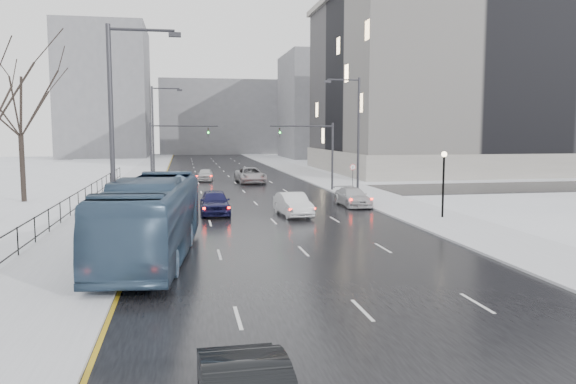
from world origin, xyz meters
TOP-DOWN VIEW (x-y plane):
  - road at (0.00, 60.00)m, footprint 16.00×150.00m
  - cross_road at (0.00, 48.00)m, footprint 130.00×10.00m
  - sidewalk_left at (-10.50, 60.00)m, footprint 5.00×150.00m
  - sidewalk_right at (10.50, 60.00)m, footprint 5.00×150.00m
  - park_strip at (-20.00, 60.00)m, footprint 14.00×150.00m
  - tree_park_e at (-18.20, 44.00)m, footprint 9.45×9.45m
  - iron_fence at (-13.00, 30.00)m, footprint 0.06×70.00m
  - streetlight_r_mid at (8.17, 40.00)m, footprint 2.95×0.25m
  - streetlight_l_near at (-8.17, 20.00)m, footprint 2.95×0.25m
  - streetlight_l_far at (-8.17, 52.00)m, footprint 2.95×0.25m
  - lamppost_r_mid at (11.00, 30.00)m, footprint 0.36×0.36m
  - mast_signal_right at (7.33, 48.00)m, footprint 6.10×0.33m
  - mast_signal_left at (-7.33, 48.00)m, footprint 6.10×0.33m
  - no_uturn_sign at (9.20, 44.00)m, footprint 0.60×0.06m
  - civic_building at (35.00, 72.00)m, footprint 41.00×31.00m
  - bldg_far_right at (28.00, 115.00)m, footprint 24.00×20.00m
  - bldg_far_left at (-22.00, 125.00)m, footprint 18.00×22.00m
  - bldg_far_center at (4.00, 140.00)m, footprint 30.00×18.00m
  - bus at (-7.00, 21.76)m, footprint 4.44×13.40m
  - sedan_center_near at (-3.50, 34.79)m, footprint 2.01×4.94m
  - sedan_right_near at (1.66, 33.12)m, footprint 2.07×4.86m
  - sedan_right_cross at (1.65, 57.51)m, footprint 3.15×6.27m
  - sedan_right_far at (7.10, 37.15)m, footprint 2.10×4.82m
  - sedan_center_far at (-3.14, 60.79)m, footprint 2.16×4.38m

SIDE VIEW (x-z plane):
  - tree_park_e at x=-18.20m, z-range -6.75..6.75m
  - road at x=0.00m, z-range 0.00..0.04m
  - cross_road at x=0.00m, z-range 0.00..0.04m
  - park_strip at x=-20.00m, z-range 0.00..0.12m
  - sidewalk_left at x=-10.50m, z-range 0.00..0.16m
  - sidewalk_right at x=10.50m, z-range 0.00..0.16m
  - sedan_right_far at x=7.10m, z-range 0.04..1.42m
  - sedan_center_far at x=-3.14m, z-range 0.04..1.48m
  - sedan_right_near at x=1.66m, z-range 0.04..1.60m
  - sedan_center_near at x=-3.50m, z-range 0.04..1.72m
  - sedan_right_cross at x=1.65m, z-range 0.04..1.74m
  - iron_fence at x=-13.00m, z-range 0.26..1.56m
  - bus at x=-7.00m, z-range 0.04..3.70m
  - no_uturn_sign at x=9.20m, z-range 0.95..3.65m
  - lamppost_r_mid at x=11.00m, z-range 0.80..5.08m
  - mast_signal_right at x=7.33m, z-range 0.86..7.36m
  - mast_signal_left at x=-7.33m, z-range 0.86..7.36m
  - streetlight_r_mid at x=8.17m, z-range 0.62..10.62m
  - streetlight_l_near at x=-8.17m, z-range 0.62..10.62m
  - streetlight_l_far at x=-8.17m, z-range 0.62..10.62m
  - bldg_far_center at x=4.00m, z-range 0.00..18.00m
  - bldg_far_right at x=28.00m, z-range 0.00..22.00m
  - civic_building at x=35.00m, z-range -1.19..23.61m
  - bldg_far_left at x=-22.00m, z-range 0.00..28.00m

